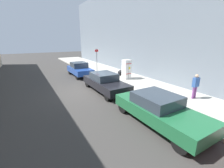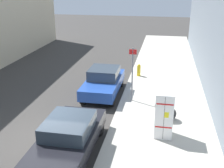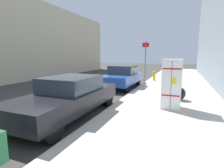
{
  "view_description": "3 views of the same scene",
  "coord_description": "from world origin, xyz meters",
  "px_view_note": "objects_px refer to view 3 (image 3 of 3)",
  "views": [
    {
      "loc": [
        3.91,
        10.35,
        3.76
      ],
      "look_at": [
        -1.32,
        1.44,
        0.7
      ],
      "focal_mm": 24.0,
      "sensor_mm": 36.0,
      "label": 1
    },
    {
      "loc": [
        -4.21,
        8.79,
        5.91
      ],
      "look_at": [
        -1.99,
        -2.92,
        1.45
      ],
      "focal_mm": 45.0,
      "sensor_mm": 36.0,
      "label": 2
    },
    {
      "loc": [
        -4.68,
        5.66,
        2.1
      ],
      "look_at": [
        -2.23,
        -0.5,
        1.01
      ],
      "focal_mm": 28.0,
      "sensor_mm": 36.0,
      "label": 3
    }
  ],
  "objects_px": {
    "street_sign_post": "(145,63)",
    "parked_sedan_dark": "(69,96)",
    "trash_bag": "(179,93)",
    "discarded_refrigerator": "(172,84)",
    "fire_hydrant": "(154,76)",
    "parked_hatchback_blue": "(122,77)"
  },
  "relations": [
    {
      "from": "parked_sedan_dark",
      "to": "fire_hydrant",
      "type": "bearing_deg",
      "value": -100.27
    },
    {
      "from": "fire_hydrant",
      "to": "parked_hatchback_blue",
      "type": "xyz_separation_m",
      "value": [
        1.61,
        3.06,
        0.2
      ]
    },
    {
      "from": "trash_bag",
      "to": "parked_hatchback_blue",
      "type": "height_order",
      "value": "parked_hatchback_blue"
    },
    {
      "from": "street_sign_post",
      "to": "parked_sedan_dark",
      "type": "height_order",
      "value": "street_sign_post"
    },
    {
      "from": "discarded_refrigerator",
      "to": "parked_hatchback_blue",
      "type": "bearing_deg",
      "value": -50.96
    },
    {
      "from": "street_sign_post",
      "to": "trash_bag",
      "type": "xyz_separation_m",
      "value": [
        -1.87,
        1.79,
        -1.22
      ]
    },
    {
      "from": "street_sign_post",
      "to": "trash_bag",
      "type": "bearing_deg",
      "value": 136.12
    },
    {
      "from": "parked_hatchback_blue",
      "to": "trash_bag",
      "type": "bearing_deg",
      "value": 142.89
    },
    {
      "from": "street_sign_post",
      "to": "trash_bag",
      "type": "distance_m",
      "value": 2.86
    },
    {
      "from": "trash_bag",
      "to": "street_sign_post",
      "type": "bearing_deg",
      "value": -43.88
    },
    {
      "from": "fire_hydrant",
      "to": "parked_sedan_dark",
      "type": "distance_m",
      "value": 9.04
    },
    {
      "from": "parked_sedan_dark",
      "to": "discarded_refrigerator",
      "type": "bearing_deg",
      "value": -151.03
    },
    {
      "from": "street_sign_post",
      "to": "fire_hydrant",
      "type": "relative_size",
      "value": 3.57
    },
    {
      "from": "parked_sedan_dark",
      "to": "street_sign_post",
      "type": "bearing_deg",
      "value": -108.33
    },
    {
      "from": "discarded_refrigerator",
      "to": "parked_hatchback_blue",
      "type": "xyz_separation_m",
      "value": [
        3.26,
        -4.02,
        -0.32
      ]
    },
    {
      "from": "street_sign_post",
      "to": "trash_bag",
      "type": "height_order",
      "value": "street_sign_post"
    },
    {
      "from": "street_sign_post",
      "to": "parked_hatchback_blue",
      "type": "xyz_separation_m",
      "value": [
        1.65,
        -0.86,
        -0.93
      ]
    },
    {
      "from": "discarded_refrigerator",
      "to": "trash_bag",
      "type": "bearing_deg",
      "value": -100.3
    },
    {
      "from": "discarded_refrigerator",
      "to": "parked_hatchback_blue",
      "type": "relative_size",
      "value": 0.46
    },
    {
      "from": "discarded_refrigerator",
      "to": "fire_hydrant",
      "type": "height_order",
      "value": "discarded_refrigerator"
    },
    {
      "from": "discarded_refrigerator",
      "to": "trash_bag",
      "type": "distance_m",
      "value": 1.52
    },
    {
      "from": "street_sign_post",
      "to": "parked_hatchback_blue",
      "type": "relative_size",
      "value": 0.69
    }
  ]
}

